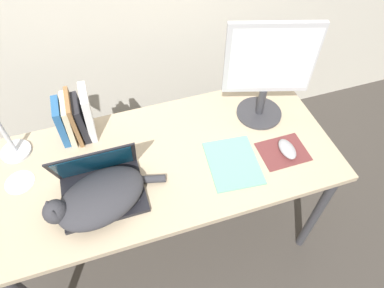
% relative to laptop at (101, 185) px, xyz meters
% --- Properties ---
extents(ground_plane, '(12.00, 12.00, 0.00)m').
position_rel_laptop_xyz_m(ground_plane, '(0.29, -0.26, -0.79)').
color(ground_plane, '#3D3833').
extents(desk, '(1.48, 0.68, 0.74)m').
position_rel_laptop_xyz_m(desk, '(0.29, 0.08, -0.12)').
color(desk, tan).
rests_on(desk, ground_plane).
extents(laptop, '(0.32, 0.25, 0.25)m').
position_rel_laptop_xyz_m(laptop, '(0.00, 0.00, 0.00)').
color(laptop, black).
rests_on(laptop, desk).
extents(cat, '(0.48, 0.35, 0.13)m').
position_rel_laptop_xyz_m(cat, '(-0.02, -0.06, 0.01)').
color(cat, '#333338').
rests_on(cat, desk).
extents(external_monitor, '(0.37, 0.22, 0.49)m').
position_rel_laptop_xyz_m(external_monitor, '(0.79, 0.21, 0.22)').
color(external_monitor, '#333338').
rests_on(external_monitor, desk).
extents(mousepad, '(0.21, 0.16, 0.00)m').
position_rel_laptop_xyz_m(mousepad, '(0.79, -0.04, -0.05)').
color(mousepad, brown).
rests_on(mousepad, desk).
extents(computer_mouse, '(0.06, 0.11, 0.04)m').
position_rel_laptop_xyz_m(computer_mouse, '(0.80, -0.05, -0.03)').
color(computer_mouse, '#99999E').
rests_on(computer_mouse, mousepad).
extents(book_row, '(0.16, 0.17, 0.24)m').
position_rel_laptop_xyz_m(book_row, '(-0.05, 0.34, 0.06)').
color(book_row, '#285B93').
rests_on(book_row, desk).
extents(notepad, '(0.24, 0.28, 0.01)m').
position_rel_laptop_xyz_m(notepad, '(0.55, -0.03, -0.04)').
color(notepad, '#6BBC93').
rests_on(notepad, desk).
extents(cd_disc, '(0.12, 0.12, 0.00)m').
position_rel_laptop_xyz_m(cd_disc, '(-0.32, 0.15, -0.05)').
color(cd_disc, silver).
rests_on(cd_disc, desk).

